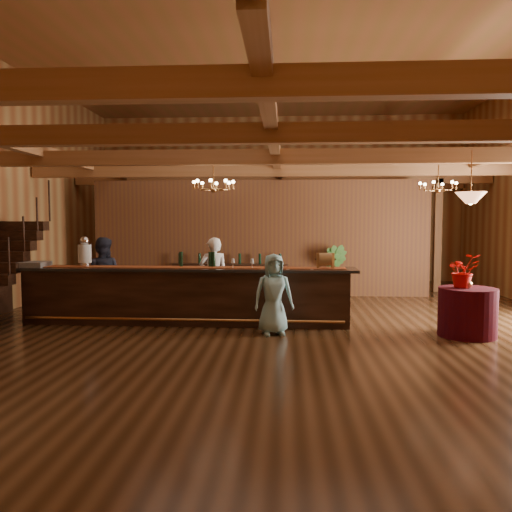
# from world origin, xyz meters

# --- Properties ---
(floor) EXTENTS (14.00, 14.00, 0.00)m
(floor) POSITION_xyz_m (0.00, 0.00, 0.00)
(floor) COLOR #51321C
(floor) RESTS_ON ground
(ceiling) EXTENTS (14.00, 14.00, 0.00)m
(ceiling) POSITION_xyz_m (0.00, 0.00, 5.50)
(ceiling) COLOR #995A33
(ceiling) RESTS_ON wall_back
(wall_back) EXTENTS (12.00, 0.10, 5.50)m
(wall_back) POSITION_xyz_m (0.00, 7.00, 2.75)
(wall_back) COLOR #AC8147
(wall_back) RESTS_ON floor
(wall_front) EXTENTS (12.00, 0.10, 5.50)m
(wall_front) POSITION_xyz_m (0.00, -7.00, 2.75)
(wall_front) COLOR #AC8147
(wall_front) RESTS_ON floor
(beam_grid) EXTENTS (11.90, 13.90, 0.39)m
(beam_grid) POSITION_xyz_m (0.00, 0.51, 3.24)
(beam_grid) COLOR #9B613F
(beam_grid) RESTS_ON wall_left
(support_posts) EXTENTS (9.20, 10.20, 3.20)m
(support_posts) POSITION_xyz_m (0.00, -0.50, 1.60)
(support_posts) COLOR #9B613F
(support_posts) RESTS_ON floor
(partition_wall) EXTENTS (9.00, 0.18, 3.10)m
(partition_wall) POSITION_xyz_m (-0.50, 3.50, 1.55)
(partition_wall) COLOR brown
(partition_wall) RESTS_ON floor
(backroom_boxes) EXTENTS (4.10, 0.60, 1.10)m
(backroom_boxes) POSITION_xyz_m (-0.29, 5.50, 0.53)
(backroom_boxes) COLOR #412418
(backroom_boxes) RESTS_ON floor
(tasting_bar) EXTENTS (6.62, 0.94, 1.11)m
(tasting_bar) POSITION_xyz_m (-1.75, -0.37, 0.56)
(tasting_bar) COLOR #412418
(tasting_bar) RESTS_ON floor
(beverage_dispenser) EXTENTS (0.26, 0.26, 0.60)m
(beverage_dispenser) POSITION_xyz_m (-3.78, -0.29, 1.39)
(beverage_dispenser) COLOR silver
(beverage_dispenser) RESTS_ON tasting_bar
(glass_rack_tray) EXTENTS (0.50, 0.50, 0.10)m
(glass_rack_tray) POSITION_xyz_m (-4.77, -0.38, 1.15)
(glass_rack_tray) COLOR gray
(glass_rack_tray) RESTS_ON tasting_bar
(raffle_drum) EXTENTS (0.34, 0.24, 0.30)m
(raffle_drum) POSITION_xyz_m (0.96, -0.45, 1.28)
(raffle_drum) COLOR olive
(raffle_drum) RESTS_ON tasting_bar
(bar_bottle_0) EXTENTS (0.07, 0.07, 0.30)m
(bar_bottle_0) POSITION_xyz_m (-1.86, -0.24, 1.25)
(bar_bottle_0) COLOR black
(bar_bottle_0) RESTS_ON tasting_bar
(bar_bottle_1) EXTENTS (0.07, 0.07, 0.30)m
(bar_bottle_1) POSITION_xyz_m (-1.28, -0.25, 1.25)
(bar_bottle_1) COLOR black
(bar_bottle_1) RESTS_ON tasting_bar
(bar_bottle_2) EXTENTS (0.07, 0.07, 0.30)m
(bar_bottle_2) POSITION_xyz_m (-1.21, -0.25, 1.25)
(bar_bottle_2) COLOR black
(bar_bottle_2) RESTS_ON tasting_bar
(backbar_shelf) EXTENTS (3.12, 1.01, 0.87)m
(backbar_shelf) POSITION_xyz_m (-1.29, 3.21, 0.43)
(backbar_shelf) COLOR #412418
(backbar_shelf) RESTS_ON floor
(round_table) EXTENTS (0.98, 0.98, 0.85)m
(round_table) POSITION_xyz_m (3.36, -1.15, 0.42)
(round_table) COLOR #390407
(round_table) RESTS_ON floor
(chandelier_left) EXTENTS (0.80, 0.80, 0.65)m
(chandelier_left) POSITION_xyz_m (-1.20, -0.27, 2.71)
(chandelier_left) COLOR #C38549
(chandelier_left) RESTS_ON beam_grid
(chandelier_right) EXTENTS (0.80, 0.80, 0.59)m
(chandelier_right) POSITION_xyz_m (3.47, 1.06, 2.76)
(chandelier_right) COLOR #C38549
(chandelier_right) RESTS_ON beam_grid
(pendant_lamp) EXTENTS (0.52, 0.52, 0.90)m
(pendant_lamp) POSITION_xyz_m (3.36, -1.15, 2.40)
(pendant_lamp) COLOR #C38549
(pendant_lamp) RESTS_ON beam_grid
(bartender) EXTENTS (0.68, 0.52, 1.66)m
(bartender) POSITION_xyz_m (-1.31, 0.45, 0.83)
(bartender) COLOR white
(bartender) RESTS_ON floor
(staff_second) EXTENTS (0.87, 0.71, 1.67)m
(staff_second) POSITION_xyz_m (-3.64, 0.26, 0.83)
(staff_second) COLOR #212333
(staff_second) RESTS_ON floor
(guest) EXTENTS (0.78, 0.60, 1.43)m
(guest) POSITION_xyz_m (-0.01, -1.20, 0.72)
(guest) COLOR #8AC2C7
(guest) RESTS_ON floor
(floor_plant) EXTENTS (0.88, 0.77, 1.39)m
(floor_plant) POSITION_xyz_m (1.42, 3.24, 0.70)
(floor_plant) COLOR #396B29
(floor_plant) RESTS_ON floor
(table_flowers) EXTENTS (0.59, 0.53, 0.60)m
(table_flowers) POSITION_xyz_m (3.28, -1.12, 1.14)
(table_flowers) COLOR #C80904
(table_flowers) RESTS_ON round_table
(table_vase) EXTENTS (0.20, 0.20, 0.32)m
(table_vase) POSITION_xyz_m (3.33, -1.16, 1.01)
(table_vase) COLOR #C38549
(table_vase) RESTS_ON round_table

